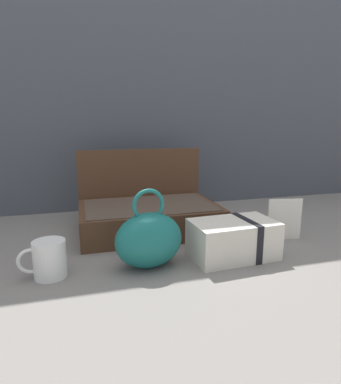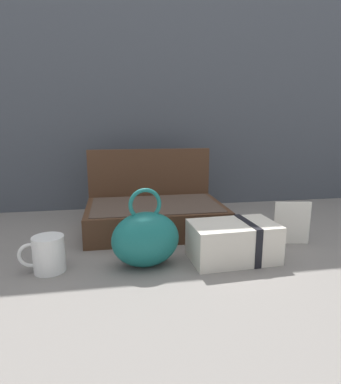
% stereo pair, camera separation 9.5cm
% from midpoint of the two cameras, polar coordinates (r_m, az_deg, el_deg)
% --- Properties ---
extents(ground_plane, '(6.00, 6.00, 0.00)m').
position_cam_midpoint_polar(ground_plane, '(1.03, 3.56, -10.22)').
color(ground_plane, slate).
extents(back_wall, '(3.20, 0.06, 1.40)m').
position_cam_midpoint_polar(back_wall, '(1.55, -1.45, 23.62)').
color(back_wall, '#474C54').
rests_on(back_wall, ground_plane).
extents(open_suitcase, '(0.49, 0.34, 0.29)m').
position_cam_midpoint_polar(open_suitcase, '(1.21, -0.64, -3.39)').
color(open_suitcase, '#4C301E').
rests_on(open_suitcase, ground_plane).
extents(teal_pouch_handbag, '(0.20, 0.14, 0.22)m').
position_cam_midpoint_polar(teal_pouch_handbag, '(0.89, -1.35, -8.25)').
color(teal_pouch_handbag, '#196B66').
rests_on(teal_pouch_handbag, ground_plane).
extents(cream_toiletry_bag, '(0.25, 0.16, 0.11)m').
position_cam_midpoint_polar(cream_toiletry_bag, '(0.97, 13.92, -8.47)').
color(cream_toiletry_bag, silver).
rests_on(cream_toiletry_bag, ground_plane).
extents(coffee_mug, '(0.12, 0.08, 0.10)m').
position_cam_midpoint_polar(coffee_mug, '(0.92, -18.00, -10.40)').
color(coffee_mug, white).
rests_on(coffee_mug, ground_plane).
extents(info_card_left, '(0.12, 0.03, 0.14)m').
position_cam_midpoint_polar(info_card_left, '(1.15, 22.85, -5.06)').
color(info_card_left, white).
rests_on(info_card_left, ground_plane).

